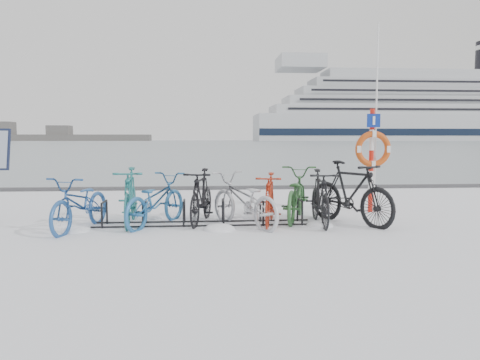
# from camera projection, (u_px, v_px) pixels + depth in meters

# --- Properties ---
(ground) EXTENTS (900.00, 900.00, 0.00)m
(ground) POSITION_uv_depth(u_px,v_px,m) (204.00, 224.00, 8.64)
(ground) COLOR white
(ground) RESTS_ON ground
(ice_sheet) EXTENTS (400.00, 298.00, 0.02)m
(ice_sheet) POSITION_uv_depth(u_px,v_px,m) (204.00, 143.00, 162.56)
(ice_sheet) COLOR #94A0A8
(ice_sheet) RESTS_ON ground
(quay_edge) EXTENTS (400.00, 0.25, 0.10)m
(quay_edge) POSITION_uv_depth(u_px,v_px,m) (204.00, 188.00, 14.50)
(quay_edge) COLOR #3F3F42
(quay_edge) RESTS_ON ground
(bike_rack) EXTENTS (4.00, 0.48, 0.46)m
(bike_rack) POSITION_uv_depth(u_px,v_px,m) (204.00, 215.00, 8.63)
(bike_rack) COLOR black
(bike_rack) RESTS_ON ground
(lifebuoy_station) EXTENTS (0.78, 0.22, 4.03)m
(lifebuoy_station) POSITION_uv_depth(u_px,v_px,m) (373.00, 149.00, 9.96)
(lifebuoy_station) COLOR red
(lifebuoy_station) RESTS_ON ground
(cruise_ferry) EXTENTS (155.58, 29.30, 51.12)m
(cruise_ferry) POSITION_uv_depth(u_px,v_px,m) (404.00, 114.00, 240.44)
(cruise_ferry) COLOR silver
(cruise_ferry) RESTS_ON ground
(bike_0) EXTENTS (1.11, 1.98, 0.98)m
(bike_0) POSITION_uv_depth(u_px,v_px,m) (81.00, 201.00, 8.17)
(bike_0) COLOR #254E8E
(bike_0) RESTS_ON ground
(bike_1) EXTENTS (0.60, 1.84, 1.09)m
(bike_1) POSITION_uv_depth(u_px,v_px,m) (130.00, 195.00, 8.62)
(bike_1) COLOR #206A6B
(bike_1) RESTS_ON ground
(bike_2) EXTENTS (1.44, 1.97, 0.98)m
(bike_2) POSITION_uv_depth(u_px,v_px,m) (155.00, 198.00, 8.57)
(bike_2) COLOR #26629A
(bike_2) RESTS_ON ground
(bike_3) EXTENTS (0.86, 1.82, 1.05)m
(bike_3) POSITION_uv_depth(u_px,v_px,m) (201.00, 195.00, 8.81)
(bike_3) COLOR black
(bike_3) RESTS_ON ground
(bike_4) EXTENTS (1.58, 1.99, 1.01)m
(bike_4) POSITION_uv_depth(u_px,v_px,m) (243.00, 198.00, 8.48)
(bike_4) COLOR #B4B5BC
(bike_4) RESTS_ON ground
(bike_5) EXTENTS (0.81, 1.69, 0.98)m
(bike_5) POSITION_uv_depth(u_px,v_px,m) (270.00, 197.00, 8.75)
(bike_5) COLOR #A02714
(bike_5) RESTS_ON ground
(bike_6) EXTENTS (1.31, 2.14, 1.06)m
(bike_6) POSITION_uv_depth(u_px,v_px,m) (296.00, 192.00, 9.16)
(bike_6) COLOR #2D5D2E
(bike_6) RESTS_ON ground
(bike_7) EXTENTS (0.62, 1.78, 1.05)m
(bike_7) POSITION_uv_depth(u_px,v_px,m) (320.00, 196.00, 8.66)
(bike_7) COLOR black
(bike_7) RESTS_ON ground
(bike_8) EXTENTS (1.51, 2.02, 1.21)m
(bike_8) POSITION_uv_depth(u_px,v_px,m) (351.00, 191.00, 8.72)
(bike_8) COLOR black
(bike_8) RESTS_ON ground
(snow_drifts) EXTENTS (5.11, 1.79, 0.20)m
(snow_drifts) POSITION_uv_depth(u_px,v_px,m) (209.00, 224.00, 8.66)
(snow_drifts) COLOR white
(snow_drifts) RESTS_ON ground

